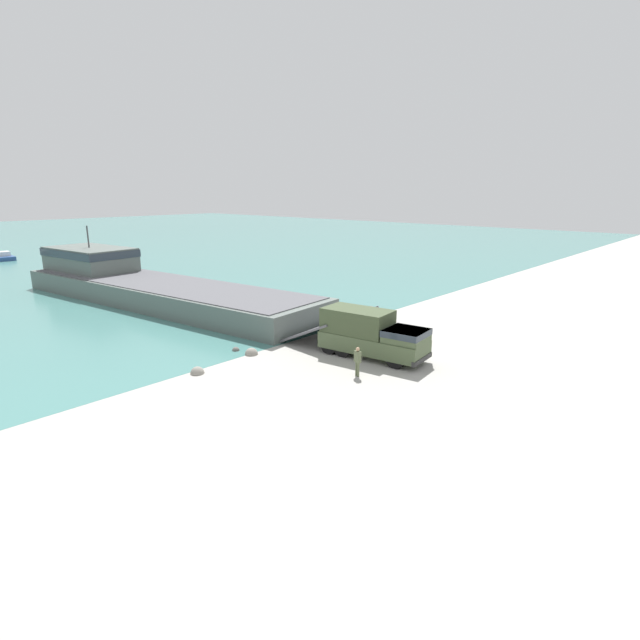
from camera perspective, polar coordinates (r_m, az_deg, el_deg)
ground_plane at (r=36.24m, az=6.94°, el=-2.94°), size 240.00×240.00×0.00m
landing_craft at (r=54.11m, az=-19.46°, el=3.98°), size 12.04×41.40×7.06m
military_truck at (r=33.38m, az=5.87°, el=-1.62°), size 3.47×7.55×3.15m
soldier_on_ramp at (r=30.00m, az=4.31°, el=-4.51°), size 0.34×0.49×1.82m
moored_boat_a at (r=95.91m, az=-32.44°, el=6.12°), size 2.77×6.16×1.33m
shoreline_rock_a at (r=31.60m, az=-13.83°, el=-5.95°), size 0.86×0.86×0.86m
shoreline_rock_b at (r=35.43m, az=-9.60°, el=-3.46°), size 0.52×0.52×0.52m
shoreline_rock_c at (r=34.47m, az=-7.85°, el=-3.91°), size 0.90×0.90×0.90m
shoreline_rock_d at (r=45.58m, az=5.80°, el=0.75°), size 1.36×1.36×1.36m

